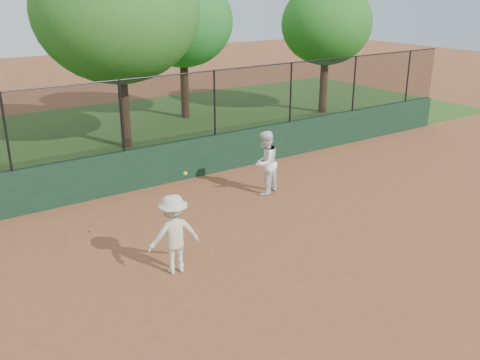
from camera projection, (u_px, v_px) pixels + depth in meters
ground at (269, 272)px, 10.98m from camera, size 80.00×80.00×0.00m
back_wall at (142, 168)px, 15.41m from camera, size 26.00×0.20×1.20m
grass_strip at (75, 141)px, 20.24m from camera, size 36.00×12.00×0.01m
player_second at (265, 163)px, 14.87m from camera, size 1.08×0.98×1.82m
player_main at (174, 234)px, 10.76m from camera, size 1.16×0.76×2.17m
fence_assembly at (138, 112)px, 14.84m from camera, size 26.00×0.06×2.00m
tree_2 at (117, 10)px, 17.95m from camera, size 5.71×5.19×7.25m
tree_3 at (182, 22)px, 22.56m from camera, size 4.41×4.01×6.03m
tree_4 at (327, 24)px, 23.63m from camera, size 4.19×3.81×5.80m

